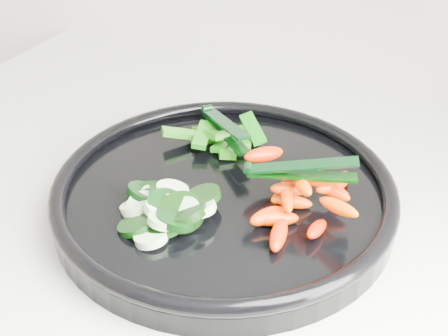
% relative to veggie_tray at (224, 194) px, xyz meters
% --- Properties ---
extents(veggie_tray, '(0.38, 0.38, 0.04)m').
position_rel_veggie_tray_xyz_m(veggie_tray, '(0.00, 0.00, 0.00)').
color(veggie_tray, black).
rests_on(veggie_tray, counter).
extents(cucumber_pile, '(0.12, 0.12, 0.04)m').
position_rel_veggie_tray_xyz_m(cucumber_pile, '(-0.04, -0.06, 0.01)').
color(cucumber_pile, black).
rests_on(cucumber_pile, veggie_tray).
extents(carrot_pile, '(0.15, 0.16, 0.05)m').
position_rel_veggie_tray_xyz_m(carrot_pile, '(0.08, 0.01, 0.02)').
color(carrot_pile, '#E34D00').
rests_on(carrot_pile, veggie_tray).
extents(pepper_pile, '(0.12, 0.10, 0.04)m').
position_rel_veggie_tray_xyz_m(pepper_pile, '(-0.05, 0.09, 0.01)').
color(pepper_pile, '#106C0A').
rests_on(pepper_pile, veggie_tray).
extents(tong_carrot, '(0.11, 0.05, 0.02)m').
position_rel_veggie_tray_xyz_m(tong_carrot, '(0.08, 0.00, 0.05)').
color(tong_carrot, black).
rests_on(tong_carrot, carrot_pile).
extents(tong_pepper, '(0.10, 0.08, 0.02)m').
position_rel_veggie_tray_xyz_m(tong_pepper, '(-0.04, 0.09, 0.03)').
color(tong_pepper, black).
rests_on(tong_pepper, pepper_pile).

